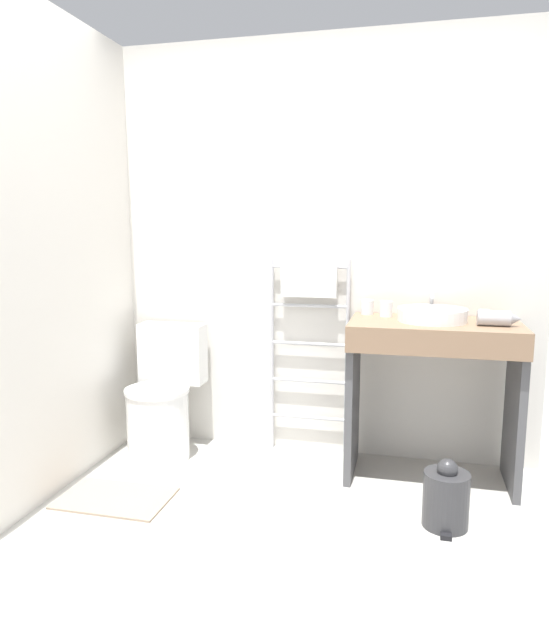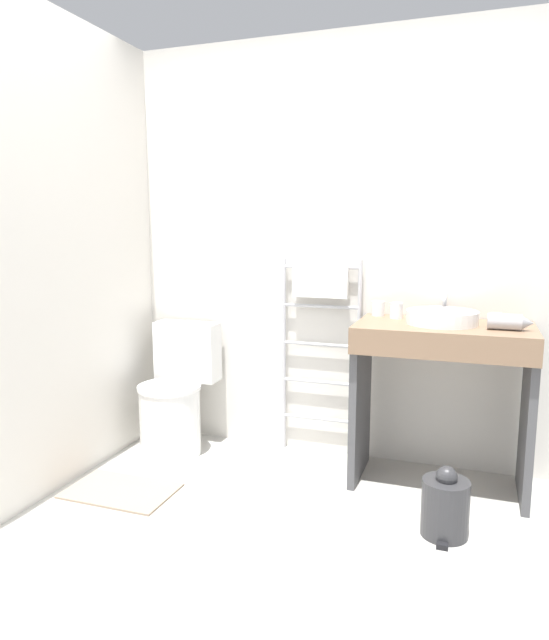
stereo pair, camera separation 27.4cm
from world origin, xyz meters
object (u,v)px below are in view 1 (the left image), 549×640
object	(u,v)px
cup_near_wall	(367,307)
hair_dryer	(496,318)
cup_near_edge	(386,309)
trash_bin	(446,498)
sink_basin	(432,314)
towel_radiator	(309,317)
toilet	(162,403)

from	to	relation	value
cup_near_wall	hair_dryer	distance (m)	0.71
cup_near_edge	trash_bin	xyz separation A→B (m)	(0.33, -0.64, -0.79)
sink_basin	cup_near_wall	size ratio (longest dim) A/B	4.39
towel_radiator	trash_bin	size ratio (longest dim) A/B	3.64
cup_near_wall	cup_near_edge	distance (m)	0.13
sink_basin	cup_near_edge	world-z (taller)	cup_near_edge
toilet	sink_basin	xyz separation A→B (m)	(1.56, 0.04, 0.59)
cup_near_edge	hair_dryer	xyz separation A→B (m)	(0.56, -0.18, -0.00)
towel_radiator	cup_near_wall	distance (m)	0.36
trash_bin	cup_near_wall	bearing A→B (deg)	122.12
towel_radiator	cup_near_wall	xyz separation A→B (m)	(0.35, -0.04, 0.08)
sink_basin	hair_dryer	size ratio (longest dim) A/B	1.73
cup_near_wall	trash_bin	bearing A→B (deg)	-57.88
toilet	trash_bin	bearing A→B (deg)	-16.57
cup_near_edge	cup_near_wall	bearing A→B (deg)	151.67
sink_basin	hair_dryer	xyz separation A→B (m)	(0.31, -0.07, 0.00)
toilet	sink_basin	bearing A→B (deg)	1.49
toilet	towel_radiator	xyz separation A→B (m)	(0.86, 0.25, 0.52)
sink_basin	hair_dryer	distance (m)	0.32
hair_dryer	trash_bin	bearing A→B (deg)	-116.58
cup_near_wall	cup_near_edge	world-z (taller)	cup_near_edge
hair_dryer	towel_radiator	bearing A→B (deg)	165.06
towel_radiator	hair_dryer	world-z (taller)	towel_radiator
hair_dryer	trash_bin	distance (m)	0.94
toilet	hair_dryer	xyz separation A→B (m)	(1.87, -0.03, 0.60)
toilet	sink_basin	world-z (taller)	sink_basin
toilet	towel_radiator	bearing A→B (deg)	16.07
cup_near_wall	cup_near_edge	bearing A→B (deg)	-28.33
toilet	trash_bin	xyz separation A→B (m)	(1.64, -0.49, -0.19)
towel_radiator	cup_near_edge	distance (m)	0.47
cup_near_edge	hair_dryer	distance (m)	0.59
cup_near_edge	trash_bin	world-z (taller)	cup_near_edge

